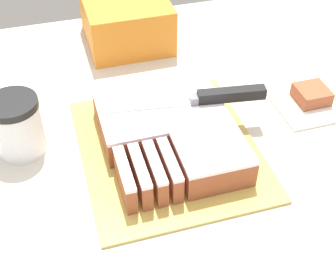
# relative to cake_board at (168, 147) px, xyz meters

# --- Properties ---
(cake_board) EXTENTS (0.32, 0.36, 0.01)m
(cake_board) POSITION_rel_cake_board_xyz_m (0.00, 0.00, 0.00)
(cake_board) COLOR gold
(cake_board) RESTS_ON countertop
(cake) EXTENTS (0.23, 0.28, 0.06)m
(cake) POSITION_rel_cake_board_xyz_m (0.00, 0.01, 0.03)
(cake) COLOR #994C2D
(cake) RESTS_ON cake_board
(knife) EXTENTS (0.30, 0.06, 0.02)m
(knife) POSITION_rel_cake_board_xyz_m (0.11, 0.03, 0.07)
(knife) COLOR silver
(knife) RESTS_ON cake
(coffee_cup) EXTENTS (0.09, 0.09, 0.11)m
(coffee_cup) POSITION_rel_cake_board_xyz_m (-0.26, 0.08, 0.05)
(coffee_cup) COLOR white
(coffee_cup) RESTS_ON countertop
(paper_napkin) EXTENTS (0.15, 0.15, 0.01)m
(paper_napkin) POSITION_rel_cake_board_xyz_m (0.32, 0.05, -0.00)
(paper_napkin) COLOR white
(paper_napkin) RESTS_ON countertop
(brownie) EXTENTS (0.06, 0.06, 0.03)m
(brownie) POSITION_rel_cake_board_xyz_m (0.32, 0.05, 0.02)
(brownie) COLOR #994C2D
(brownie) RESTS_ON paper_napkin
(storage_box) EXTENTS (0.19, 0.21, 0.11)m
(storage_box) POSITION_rel_cake_board_xyz_m (0.01, 0.40, 0.05)
(storage_box) COLOR orange
(storage_box) RESTS_ON countertop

